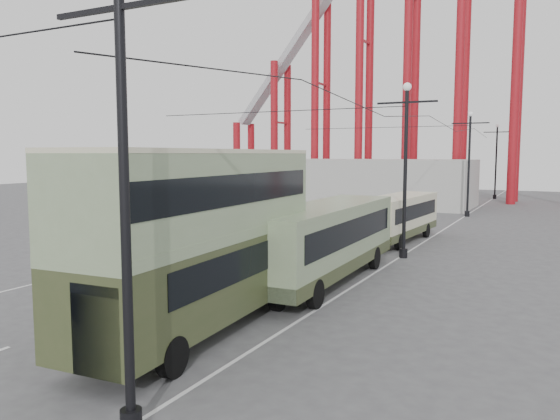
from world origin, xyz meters
The scene contains 12 objects.
ground centered at (0.00, 0.00, 0.00)m, with size 160.00×160.00×0.00m, color #4B4B4D.
road_markings centered at (-0.86, 19.70, 0.01)m, with size 12.52×120.00×0.01m.
lamp_post_near centered at (5.60, -3.00, 7.86)m, with size 3.20×0.44×10.80m.
lamp_post_mid centered at (5.60, 18.00, 4.68)m, with size 3.20×0.44×9.32m.
lamp_post_far centered at (5.60, 40.00, 4.68)m, with size 3.20×0.44×9.32m.
lamp_post_distant centered at (5.60, 62.00, 4.68)m, with size 3.20×0.44×9.32m.
roller_coaster centered at (-2.49, 56.89, 22.92)m, with size 52.95×5.00×55.48m.
fairground_shed centered at (-6.00, 47.00, 2.50)m, with size 22.00×10.00×5.00m, color #ABABA5.
double_decker_bus centered at (3.20, 2.92, 3.21)m, with size 3.30×10.82×5.74m.
single_decker_green centered at (3.96, 10.85, 1.92)m, with size 3.08×12.08×3.40m.
single_decker_cream centered at (3.86, 23.31, 1.66)m, with size 2.94×9.58×2.94m.
pedestrian centered at (1.89, 11.09, 0.91)m, with size 0.66×0.44×1.82m, color black.
Camera 1 is at (13.07, -10.90, 5.59)m, focal length 35.00 mm.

